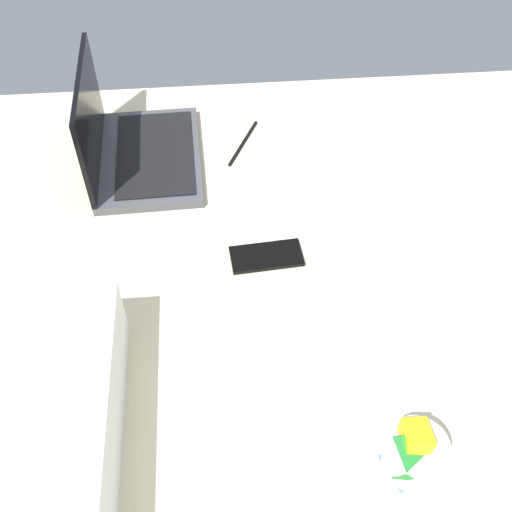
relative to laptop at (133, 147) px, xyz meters
The scene contains 5 objects.
bed_mattress 69.56cm from the laptop, 153.17° to the right, with size 180.00×140.00×18.00cm, color beige.
laptop is the anchor object (origin of this frame).
snack_cup 87.22cm from the laptop, 150.56° to the right, with size 9.00×9.38×14.64cm.
cell_phone 41.07cm from the laptop, 139.28° to the right, with size 6.80×14.00×0.80cm, color black.
charger_cable 25.37cm from the laptop, 79.93° to the right, with size 17.00×0.60×0.60cm, color black.
Camera 1 is at (-48.86, 12.83, 109.33)cm, focal length 43.38 mm.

